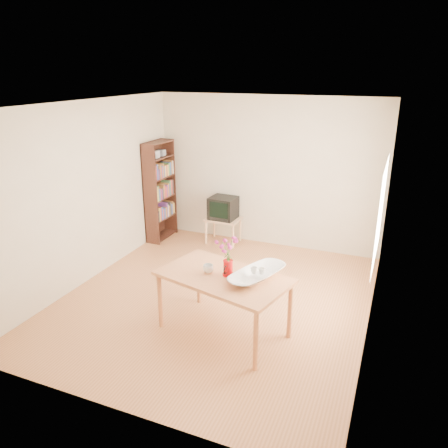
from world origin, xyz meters
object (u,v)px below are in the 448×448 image
at_px(mug, 208,269).
at_px(bowl, 258,257).
at_px(television, 223,207).
at_px(table, 224,281).
at_px(pitcher, 228,268).

xyz_separation_m(mug, bowl, (0.57, 0.09, 0.20)).
bearing_deg(television, table, -64.78).
bearing_deg(pitcher, television, 115.15).
distance_m(mug, television, 2.81).
bearing_deg(television, pitcher, -63.75).
bearing_deg(bowl, television, 119.80).
distance_m(pitcher, mug, 0.25).
bearing_deg(bowl, table, -165.75).
xyz_separation_m(table, mug, (-0.20, 0.01, 0.12)).
relative_size(mug, bowl, 0.23).
bearing_deg(pitcher, bowl, 13.25).
height_order(table, pitcher, pitcher).
height_order(pitcher, mug, pitcher).
bearing_deg(mug, television, -60.99).
bearing_deg(table, television, 126.67).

